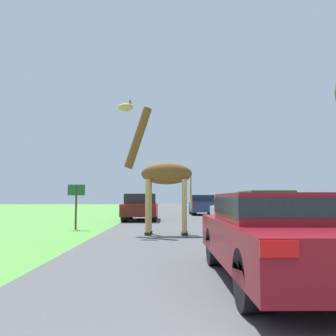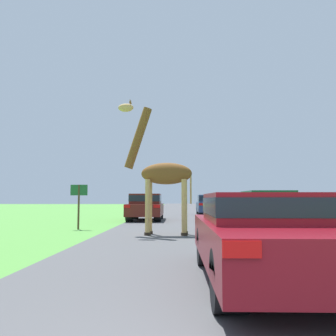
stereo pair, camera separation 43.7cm
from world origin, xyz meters
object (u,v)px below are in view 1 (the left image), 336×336
car_verge_right (202,204)px  car_lead_maroon (280,233)px  car_queue_left (231,208)px  giraffe_near_road (161,173)px  car_queue_right (141,206)px  car_far_ahead (266,211)px  sign_post (76,198)px

car_verge_right → car_lead_maroon: bearing=-93.0°
car_lead_maroon → car_queue_left: size_ratio=1.01×
giraffe_near_road → car_queue_right: (-1.27, 8.32, -1.36)m
car_queue_left → car_verge_right: bearing=97.5°
giraffe_near_road → car_lead_maroon: giraffe_near_road is taller
giraffe_near_road → car_far_ahead: (3.87, 0.63, -1.36)m
giraffe_near_road → car_lead_maroon: (1.90, -7.05, -1.44)m
car_lead_maroon → car_verge_right: (1.17, 22.47, 0.07)m
car_queue_right → car_queue_left: bearing=-0.2°
car_far_ahead → sign_post: sign_post is taller
car_lead_maroon → sign_post: (-5.37, 9.13, 0.54)m
sign_post → car_far_ahead: bearing=-11.2°
giraffe_near_road → car_verge_right: size_ratio=1.22×
giraffe_near_road → car_queue_left: size_ratio=1.04×
car_lead_maroon → car_queue_left: car_lead_maroon is taller
car_queue_left → car_verge_right: size_ratio=1.17×
giraffe_near_road → car_lead_maroon: bearing=-161.1°
car_queue_left → giraffe_near_road: bearing=-115.7°
car_lead_maroon → car_verge_right: bearing=87.0°
car_queue_right → car_queue_left: car_queue_right is taller
car_queue_right → car_verge_right: 8.32m
car_queue_right → sign_post: bearing=-109.5°
car_queue_right → car_verge_right: bearing=58.6°
car_verge_right → sign_post: 14.87m
car_far_ahead → sign_post: 7.50m
car_queue_left → sign_post: sign_post is taller
car_lead_maroon → giraffe_near_road: bearing=105.1°
car_queue_right → sign_post: sign_post is taller
car_queue_left → sign_post: (-7.47, -6.22, 0.59)m
giraffe_near_road → sign_post: 4.15m
giraffe_near_road → car_verge_right: bearing=-7.5°
giraffe_near_road → car_verge_right: giraffe_near_road is taller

